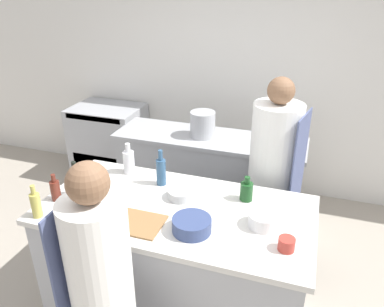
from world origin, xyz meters
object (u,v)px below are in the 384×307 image
Objects in this scene: bowl_mixing_large at (192,225)px; bowl_prep_small at (181,194)px; bottle_olive_oil at (76,183)px; bottle_vinegar at (161,171)px; bowl_ceramic_blue at (263,220)px; stockpot at (203,124)px; chef_at_prep_near at (104,302)px; oven_range at (110,143)px; bottle_cooking_oil at (246,191)px; bottle_water at (36,204)px; bowl_wooden_salad at (113,185)px; chef_at_stove at (272,180)px; cup at (286,244)px; bottle_wine at (129,161)px; bottle_sauce at (55,190)px.

bowl_prep_small is at bearing 119.68° from bowl_mixing_large.
bottle_olive_oil is 0.97× the size of bottle_vinegar.
stockpot is at bearing 121.70° from bowl_ceramic_blue.
stockpot is at bearing 0.66° from chef_at_prep_near.
bowl_mixing_large is (1.76, -1.97, 0.52)m from oven_range.
bowl_ceramic_blue is (0.16, -0.27, -0.03)m from bottle_cooking_oil.
bowl_wooden_salad is (0.29, 0.47, -0.06)m from bottle_water.
bottle_olive_oil reaches higher than bottle_cooking_oil.
chef_at_stove is 9.18× the size of bowl_ceramic_blue.
bowl_wooden_salad is at bearing 23.78° from chef_at_prep_near.
oven_range is at bearing 139.78° from cup.
chef_at_stove is at bearing 33.08° from bottle_vinegar.
bottle_wine reaches higher than oven_range.
bottle_olive_oil is at bearing -65.16° from oven_range.
bottle_cooking_oil is (0.96, -0.10, -0.03)m from bottle_wine.
bowl_prep_small is at bearing -80.62° from stockpot.
bowl_ceramic_blue is (0.81, -0.28, -0.07)m from bottle_vinegar.
bottle_olive_oil is at bearing 70.78° from bottle_water.
bottle_water is 2.39× the size of cup.
bottle_olive_oil is at bearing 38.47° from bottle_sauce.
bottle_vinegar is at bearing 130.20° from bowl_mixing_large.
cup is at bearing -40.22° from oven_range.
bottle_water is 1.75m from stockpot.
bottle_wine reaches higher than bowl_ceramic_blue.
chef_at_stove is 1.06m from bowl_mixing_large.
bottle_water is at bearing -38.82° from chef_at_stove.
stockpot is at bearing -111.47° from chef_at_stove.
bowl_prep_small is at bearing 16.54° from bottle_olive_oil.
bottle_olive_oil is at bearing -163.87° from bottle_cooking_oil.
bottle_cooking_oil is 1.87× the size of cup.
bottle_vinegar reaches higher than bowl_prep_small.
oven_range is at bearing 121.96° from bowl_wooden_salad.
chef_at_prep_near is 1.05m from cup.
bottle_water is 1.59m from cup.
cup is (1.47, -0.12, -0.07)m from bottle_olive_oil.
bottle_vinegar is at bearing 34.50° from bottle_olive_oil.
chef_at_stove is 1.80m from bottle_water.
bowl_mixing_large is 0.57m from cup.
chef_at_stove reaches higher than bottle_olive_oil.
chef_at_stove reaches higher than stockpot.
bowl_mixing_large is (-0.25, -0.46, -0.03)m from bottle_cooking_oil.
chef_at_stove reaches higher than bowl_ceramic_blue.
bowl_mixing_large is at bearing -22.90° from bowl_wooden_salad.
bottle_wine is 0.91m from bowl_mixing_large.
bowl_prep_small is (-0.57, -0.64, 0.12)m from chef_at_stove.
bottle_cooking_oil is at bearing -29.30° from chef_at_prep_near.
stockpot is at bearing 99.38° from bowl_prep_small.
bottle_cooking_oil reaches higher than bowl_ceramic_blue.
bottle_sauce is 1.08× the size of bowl_ceramic_blue.
bowl_prep_small is 1.92× the size of cup.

